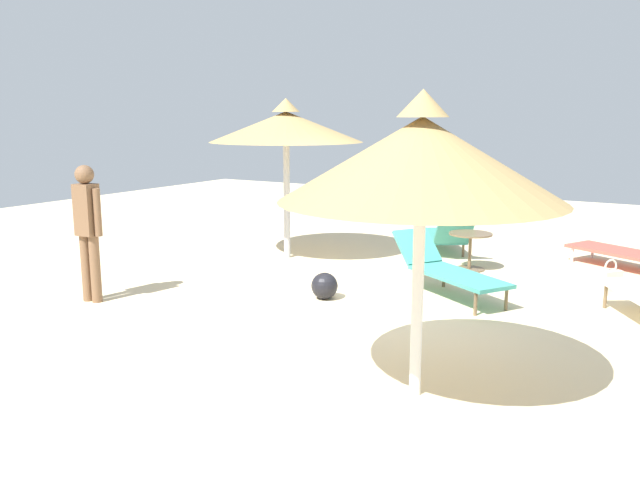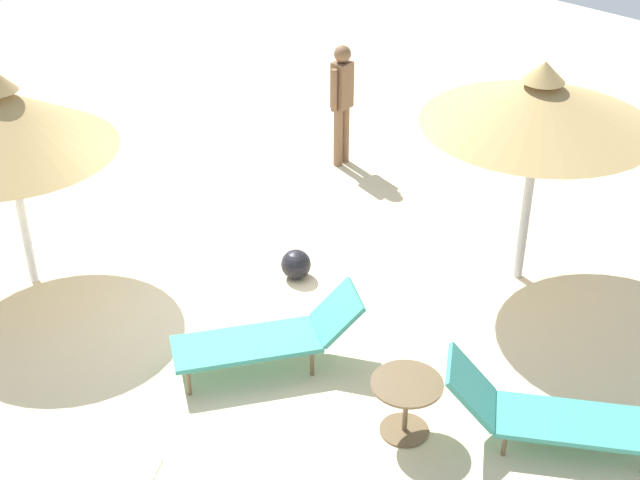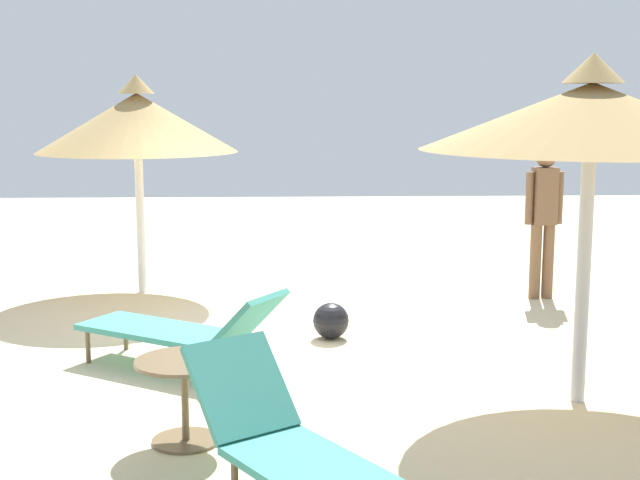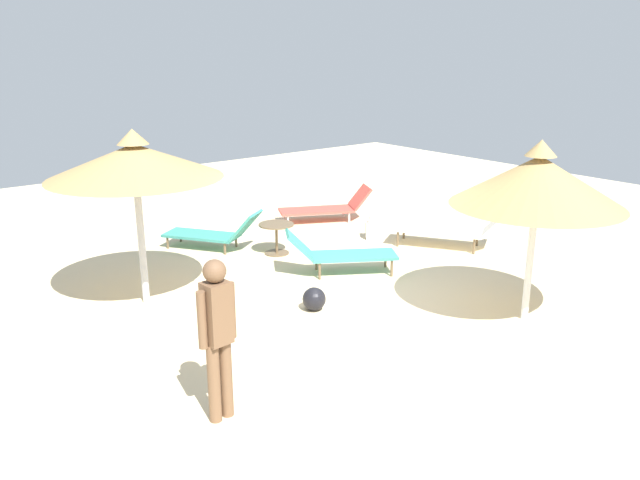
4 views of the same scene
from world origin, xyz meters
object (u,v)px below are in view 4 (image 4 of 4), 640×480
lounge_chair_near_right (454,227)px  person_standing_far_right (218,330)px  parasol_umbrella_near_left (135,161)px  lounge_chair_back (328,207)px  side_table_round (276,233)px  lounge_chair_front (339,253)px  handbag (370,230)px  beach_ball (314,299)px  lounge_chair_edge (215,232)px  parasol_umbrella_far_left (538,181)px

lounge_chair_near_right → person_standing_far_right: 6.92m
parasol_umbrella_near_left → lounge_chair_near_right: bearing=-11.2°
lounge_chair_back → person_standing_far_right: size_ratio=1.19×
lounge_chair_back → side_table_round: bearing=-151.7°
side_table_round → lounge_chair_near_right: bearing=-32.7°
lounge_chair_near_right → parasol_umbrella_near_left: bearing=168.8°
lounge_chair_near_right → lounge_chair_front: bearing=174.2°
lounge_chair_front → person_standing_far_right: (-3.82, -2.58, 0.63)m
handbag → beach_ball: size_ratio=1.37×
parasol_umbrella_near_left → lounge_chair_front: (3.11, -0.87, -1.79)m
side_table_round → handbag: bearing=-10.4°
lounge_chair_near_right → lounge_chair_front: (-2.68, 0.27, -0.03)m
lounge_chair_front → handbag: size_ratio=3.99×
person_standing_far_right → lounge_chair_front: bearing=34.1°
lounge_chair_back → side_table_round: size_ratio=3.16×
handbag → beach_ball: 3.82m
lounge_chair_edge → beach_ball: lounge_chair_edge is taller
person_standing_far_right → handbag: person_standing_far_right is taller
handbag → beach_ball: (-3.15, -2.16, 0.00)m
parasol_umbrella_far_left → side_table_round: 5.05m
lounge_chair_front → side_table_round: lounge_chair_front is taller
parasol_umbrella_near_left → side_table_round: (2.91, 0.70, -1.77)m
beach_ball → lounge_chair_back: bearing=48.2°
lounge_chair_front → side_table_round: (-0.19, 1.57, 0.03)m
lounge_chair_edge → lounge_chair_front: bearing=-69.3°
lounge_chair_edge → beach_ball: (-0.35, -3.50, -0.16)m
parasol_umbrella_near_left → lounge_chair_back: bearing=20.3°
person_standing_far_right → handbag: bearing=33.7°
side_table_round → lounge_chair_back: bearing=28.3°
handbag → side_table_round: size_ratio=0.72×
parasol_umbrella_near_left → lounge_chair_edge: (2.15, 1.66, -1.83)m
lounge_chair_back → handbag: size_ratio=4.39×
lounge_chair_edge → side_table_round: lounge_chair_edge is taller
parasol_umbrella_near_left → handbag: (4.96, 0.33, -1.99)m
parasol_umbrella_far_left → beach_ball: parasol_umbrella_far_left is taller
parasol_umbrella_far_left → lounge_chair_near_right: parasol_umbrella_far_left is taller
lounge_chair_near_right → side_table_round: size_ratio=3.40×
lounge_chair_front → lounge_chair_back: size_ratio=0.91×
beach_ball → lounge_chair_front: bearing=36.5°
lounge_chair_near_right → lounge_chair_edge: 4.59m
parasol_umbrella_near_left → handbag: size_ratio=5.52×
lounge_chair_near_right → parasol_umbrella_far_left: bearing=-123.1°
lounge_chair_front → person_standing_far_right: person_standing_far_right is taller
parasol_umbrella_far_left → parasol_umbrella_near_left: parasol_umbrella_near_left is taller
parasol_umbrella_far_left → person_standing_far_right: (-4.66, 0.51, -1.01)m
lounge_chair_edge → lounge_chair_back: 3.00m
parasol_umbrella_far_left → parasol_umbrella_near_left: size_ratio=0.97×
person_standing_far_right → lounge_chair_edge: bearing=60.8°
lounge_chair_near_right → lounge_chair_front: lounge_chair_near_right is taller
lounge_chair_front → handbag: bearing=33.0°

